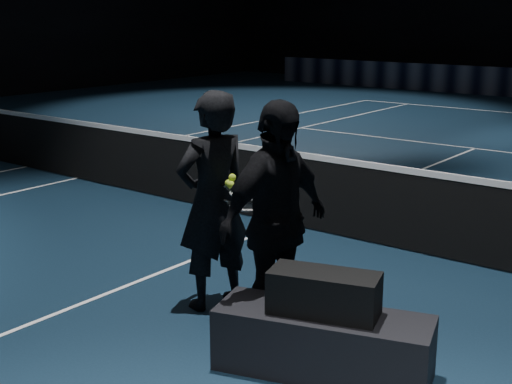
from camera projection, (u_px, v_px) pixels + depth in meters
floor at (284, 224)px, 8.99m from camera, size 36.00×36.00×0.00m
court_lines at (284, 224)px, 8.99m from camera, size 10.98×23.78×0.01m
net_mesh at (285, 189)px, 8.88m from camera, size 12.80×0.02×0.86m
net_tape at (285, 153)px, 8.76m from camera, size 12.80×0.03×0.07m
player_bench at (323, 343)px, 5.24m from camera, size 1.67×0.97×0.47m
racket_bag at (324, 293)px, 5.14m from camera, size 0.86×0.55×0.32m
bag_signature at (311, 300)px, 5.01m from camera, size 0.35×0.11×0.11m
player_a at (213, 201)px, 6.28m from camera, size 0.66×0.82×1.96m
player_b at (275, 223)px, 5.64m from camera, size 0.61×1.20×1.96m
racket_lower at (244, 207)px, 5.93m from camera, size 0.71×0.37×0.03m
racket_upper at (244, 195)px, 5.97m from camera, size 0.71×0.33×0.10m
tennis_balls at (230, 182)px, 6.04m from camera, size 0.12×0.10×0.12m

